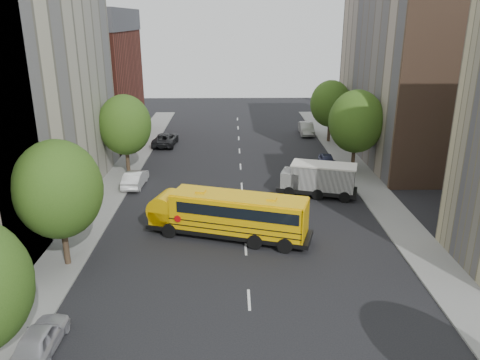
{
  "coord_description": "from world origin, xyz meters",
  "views": [
    {
      "loc": [
        -0.88,
        -29.69,
        14.35
      ],
      "look_at": [
        -0.3,
        2.0,
        3.39
      ],
      "focal_mm": 35.0,
      "sensor_mm": 36.0,
      "label": 1
    }
  ],
  "objects_px": {
    "street_tree_5": "(331,104)",
    "parked_car_4": "(327,161)",
    "parked_car_0": "(40,338)",
    "street_tree_4": "(356,122)",
    "parked_car_2": "(165,139)",
    "parked_car_5": "(306,129)",
    "safari_truck": "(318,179)",
    "school_bus": "(227,213)",
    "parked_car_1": "(135,179)",
    "street_tree_2": "(125,125)",
    "street_tree_1": "(58,189)"
  },
  "relations": [
    {
      "from": "street_tree_5",
      "to": "parked_car_4",
      "type": "distance_m",
      "value": 11.31
    },
    {
      "from": "parked_car_0",
      "to": "parked_car_4",
      "type": "xyz_separation_m",
      "value": [
        18.4,
        27.56,
        -0.02
      ]
    },
    {
      "from": "street_tree_4",
      "to": "parked_car_2",
      "type": "xyz_separation_m",
      "value": [
        -19.8,
        10.72,
        -4.32
      ]
    },
    {
      "from": "parked_car_4",
      "to": "parked_car_5",
      "type": "distance_m",
      "value": 14.2
    },
    {
      "from": "street_tree_4",
      "to": "safari_truck",
      "type": "xyz_separation_m",
      "value": [
        -4.58,
        -6.39,
        -3.57
      ]
    },
    {
      "from": "street_tree_4",
      "to": "parked_car_4",
      "type": "height_order",
      "value": "street_tree_4"
    },
    {
      "from": "parked_car_4",
      "to": "street_tree_4",
      "type": "bearing_deg",
      "value": -34.23
    },
    {
      "from": "school_bus",
      "to": "parked_car_1",
      "type": "bearing_deg",
      "value": 145.94
    },
    {
      "from": "school_bus",
      "to": "parked_car_1",
      "type": "relative_size",
      "value": 2.62
    },
    {
      "from": "parked_car_1",
      "to": "parked_car_2",
      "type": "bearing_deg",
      "value": -90.34
    },
    {
      "from": "street_tree_4",
      "to": "parked_car_4",
      "type": "relative_size",
      "value": 2.12
    },
    {
      "from": "street_tree_2",
      "to": "parked_car_2",
      "type": "height_order",
      "value": "street_tree_2"
    },
    {
      "from": "street_tree_4",
      "to": "safari_truck",
      "type": "relative_size",
      "value": 1.15
    },
    {
      "from": "school_bus",
      "to": "safari_truck",
      "type": "xyz_separation_m",
      "value": [
        7.65,
        7.83,
        -0.28
      ]
    },
    {
      "from": "school_bus",
      "to": "parked_car_0",
      "type": "distance_m",
      "value": 14.4
    },
    {
      "from": "street_tree_5",
      "to": "street_tree_1",
      "type": "bearing_deg",
      "value": -126.25
    },
    {
      "from": "safari_truck",
      "to": "street_tree_4",
      "type": "bearing_deg",
      "value": 70.98
    },
    {
      "from": "school_bus",
      "to": "parked_car_4",
      "type": "distance_m",
      "value": 18.83
    },
    {
      "from": "street_tree_4",
      "to": "parked_car_1",
      "type": "xyz_separation_m",
      "value": [
        -20.6,
        -3.75,
        -4.35
      ]
    },
    {
      "from": "street_tree_2",
      "to": "parked_car_5",
      "type": "distance_m",
      "value": 25.73
    },
    {
      "from": "parked_car_0",
      "to": "school_bus",
      "type": "bearing_deg",
      "value": -124.2
    },
    {
      "from": "street_tree_5",
      "to": "parked_car_5",
      "type": "bearing_deg",
      "value": 119.11
    },
    {
      "from": "street_tree_2",
      "to": "street_tree_5",
      "type": "distance_m",
      "value": 25.06
    },
    {
      "from": "street_tree_4",
      "to": "parked_car_0",
      "type": "bearing_deg",
      "value": -128.51
    },
    {
      "from": "school_bus",
      "to": "parked_car_0",
      "type": "bearing_deg",
      "value": -108.37
    },
    {
      "from": "street_tree_5",
      "to": "parked_car_1",
      "type": "bearing_deg",
      "value": -142.6
    },
    {
      "from": "street_tree_2",
      "to": "parked_car_0",
      "type": "relative_size",
      "value": 1.96
    },
    {
      "from": "parked_car_4",
      "to": "street_tree_2",
      "type": "bearing_deg",
      "value": -172.2
    },
    {
      "from": "school_bus",
      "to": "parked_car_5",
      "type": "bearing_deg",
      "value": 88.81
    },
    {
      "from": "parked_car_2",
      "to": "street_tree_5",
      "type": "bearing_deg",
      "value": -173.32
    },
    {
      "from": "parked_car_5",
      "to": "parked_car_4",
      "type": "bearing_deg",
      "value": -88.6
    },
    {
      "from": "street_tree_1",
      "to": "parked_car_0",
      "type": "relative_size",
      "value": 2.01
    },
    {
      "from": "safari_truck",
      "to": "parked_car_1",
      "type": "distance_m",
      "value": 16.25
    },
    {
      "from": "parked_car_2",
      "to": "parked_car_4",
      "type": "distance_m",
      "value": 19.79
    },
    {
      "from": "parked_car_2",
      "to": "parked_car_5",
      "type": "xyz_separation_m",
      "value": [
        17.65,
        5.15,
        0.04
      ]
    },
    {
      "from": "street_tree_2",
      "to": "street_tree_5",
      "type": "bearing_deg",
      "value": 28.61
    },
    {
      "from": "street_tree_1",
      "to": "parked_car_5",
      "type": "bearing_deg",
      "value": 59.63
    },
    {
      "from": "parked_car_5",
      "to": "parked_car_1",
      "type": "bearing_deg",
      "value": -131.65
    },
    {
      "from": "street_tree_5",
      "to": "school_bus",
      "type": "bearing_deg",
      "value": -115.0
    },
    {
      "from": "street_tree_5",
      "to": "parked_car_4",
      "type": "height_order",
      "value": "street_tree_5"
    },
    {
      "from": "street_tree_2",
      "to": "parked_car_0",
      "type": "bearing_deg",
      "value": -86.9
    },
    {
      "from": "street_tree_1",
      "to": "parked_car_2",
      "type": "distance_m",
      "value": 29.11
    },
    {
      "from": "street_tree_4",
      "to": "street_tree_5",
      "type": "height_order",
      "value": "street_tree_4"
    },
    {
      "from": "school_bus",
      "to": "parked_car_1",
      "type": "height_order",
      "value": "school_bus"
    },
    {
      "from": "street_tree_5",
      "to": "parked_car_0",
      "type": "height_order",
      "value": "street_tree_5"
    },
    {
      "from": "street_tree_4",
      "to": "parked_car_5",
      "type": "relative_size",
      "value": 1.68
    },
    {
      "from": "street_tree_2",
      "to": "parked_car_2",
      "type": "bearing_deg",
      "value": 78.41
    },
    {
      "from": "parked_car_2",
      "to": "street_tree_2",
      "type": "bearing_deg",
      "value": 81.4
    },
    {
      "from": "street_tree_1",
      "to": "street_tree_2",
      "type": "height_order",
      "value": "street_tree_1"
    },
    {
      "from": "parked_car_1",
      "to": "parked_car_5",
      "type": "distance_m",
      "value": 26.93
    }
  ]
}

